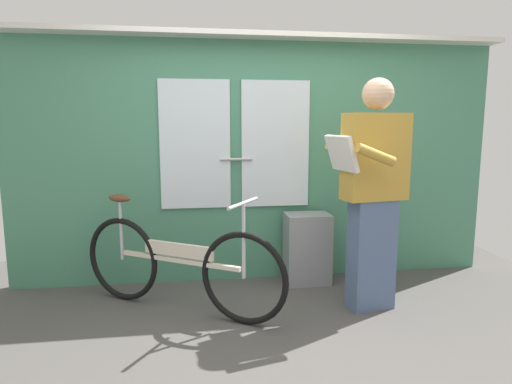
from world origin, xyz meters
name	(u,v)px	position (x,y,z in m)	size (l,w,h in m)	color
ground_plane	(282,334)	(0.00, 0.00, -0.02)	(5.29, 3.84, 0.04)	#474442
train_door_wall	(257,155)	(-0.01, 1.11, 1.12)	(4.29, 0.28, 2.14)	#427F60
bicycle_near_door	(178,265)	(-0.70, 0.45, 0.36)	(1.49, 0.97, 0.88)	black
passenger_reading_newspaper	(373,190)	(0.74, 0.30, 0.91)	(0.61, 0.54, 1.72)	slate
trash_bin_by_wall	(307,248)	(0.41, 0.90, 0.31)	(0.39, 0.28, 0.62)	gray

